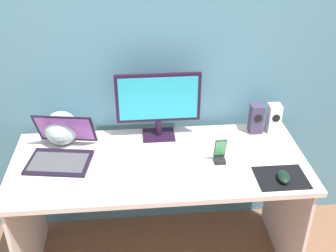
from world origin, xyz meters
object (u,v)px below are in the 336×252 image
at_px(speaker_right, 274,118).
at_px(phone_in_dock, 220,154).
at_px(mouse, 284,177).
at_px(laptop, 61,151).
at_px(speaker_near_monitor, 256,119).
at_px(keyboard_external, 169,184).
at_px(fishbowl, 61,128).
at_px(monitor, 158,103).

xyz_separation_m(speaker_right, phone_in_dock, (-0.37, -0.28, -0.04)).
distance_m(speaker_right, mouse, 0.48).
bearing_deg(laptop, speaker_near_monitor, 8.99).
bearing_deg(keyboard_external, fishbowl, 144.46).
height_order(laptop, fishbowl, laptop).
height_order(speaker_near_monitor, keyboard_external, speaker_near_monitor).
bearing_deg(keyboard_external, speaker_right, 37.30).
relative_size(fishbowl, keyboard_external, 0.47).
height_order(monitor, keyboard_external, monitor).
height_order(fishbowl, phone_in_dock, fishbowl).
height_order(speaker_right, keyboard_external, speaker_right).
relative_size(monitor, laptop, 1.27).
bearing_deg(laptop, mouse, -14.86).
distance_m(monitor, fishbowl, 0.55).
relative_size(speaker_right, laptop, 0.46).
bearing_deg(speaker_near_monitor, fishbowl, -179.20).
distance_m(monitor, laptop, 0.58).
relative_size(speaker_right, speaker_near_monitor, 0.98).
xyz_separation_m(fishbowl, mouse, (1.11, -0.45, -0.07)).
bearing_deg(phone_in_dock, speaker_near_monitor, 46.61).
bearing_deg(laptop, speaker_right, 8.21).
bearing_deg(monitor, fishbowl, -178.33).
distance_m(speaker_right, fishbowl, 1.20).
height_order(mouse, phone_in_dock, phone_in_dock).
xyz_separation_m(mouse, phone_in_dock, (-0.28, 0.19, 0.03)).
bearing_deg(keyboard_external, monitor, 94.90).
bearing_deg(fishbowl, laptop, -84.97).
distance_m(speaker_near_monitor, phone_in_dock, 0.38).
distance_m(keyboard_external, phone_in_dock, 0.33).
bearing_deg(laptop, phone_in_dock, -7.37).
relative_size(speaker_right, keyboard_external, 0.42).
bearing_deg(speaker_near_monitor, phone_in_dock, -133.39).
xyz_separation_m(monitor, speaker_near_monitor, (0.56, -0.00, -0.13)).
bearing_deg(keyboard_external, phone_in_dock, 34.08).
relative_size(fishbowl, mouse, 1.90).
relative_size(speaker_near_monitor, laptop, 0.47).
bearing_deg(keyboard_external, laptop, 155.31).
distance_m(speaker_near_monitor, laptop, 1.10).
bearing_deg(speaker_right, phone_in_dock, -142.86).
bearing_deg(fishbowl, phone_in_dock, -17.45).
xyz_separation_m(laptop, phone_in_dock, (0.82, -0.11, 0.00)).
xyz_separation_m(laptop, fishbowl, (-0.01, 0.16, 0.05)).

